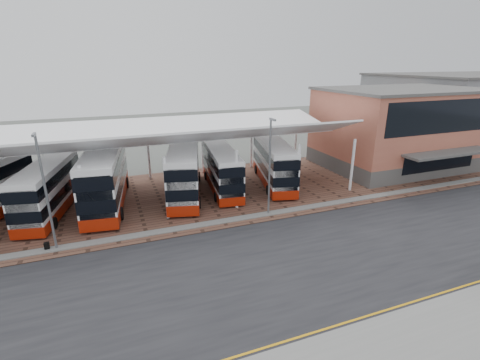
{
  "coord_description": "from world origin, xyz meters",
  "views": [
    {
      "loc": [
        -9.82,
        -17.76,
        12.19
      ],
      "look_at": [
        -0.4,
        6.7,
        3.21
      ],
      "focal_mm": 26.0,
      "sensor_mm": 36.0,
      "label": 1
    }
  ],
  "objects_px": {
    "bus_2": "(105,178)",
    "bus_5": "(274,163)",
    "terminal": "(400,128)",
    "bus_3": "(184,171)",
    "bus_4": "(222,169)",
    "bus_1": "(49,189)"
  },
  "relations": [
    {
      "from": "bus_2",
      "to": "bus_5",
      "type": "height_order",
      "value": "bus_2"
    },
    {
      "from": "terminal",
      "to": "bus_5",
      "type": "height_order",
      "value": "terminal"
    },
    {
      "from": "bus_3",
      "to": "bus_4",
      "type": "bearing_deg",
      "value": 15.24
    },
    {
      "from": "terminal",
      "to": "bus_5",
      "type": "relative_size",
      "value": 1.68
    },
    {
      "from": "bus_4",
      "to": "bus_1",
      "type": "bearing_deg",
      "value": -171.47
    },
    {
      "from": "bus_1",
      "to": "bus_4",
      "type": "height_order",
      "value": "bus_1"
    },
    {
      "from": "terminal",
      "to": "bus_5",
      "type": "distance_m",
      "value": 17.36
    },
    {
      "from": "bus_1",
      "to": "terminal",
      "type": "bearing_deg",
      "value": 12.89
    },
    {
      "from": "bus_4",
      "to": "terminal",
      "type": "bearing_deg",
      "value": 9.11
    },
    {
      "from": "bus_2",
      "to": "bus_3",
      "type": "distance_m",
      "value": 6.99
    },
    {
      "from": "bus_3",
      "to": "bus_4",
      "type": "distance_m",
      "value": 3.7
    },
    {
      "from": "terminal",
      "to": "bus_4",
      "type": "height_order",
      "value": "terminal"
    },
    {
      "from": "bus_2",
      "to": "bus_4",
      "type": "xyz_separation_m",
      "value": [
        10.68,
        -0.1,
        -0.42
      ]
    },
    {
      "from": "bus_3",
      "to": "bus_2",
      "type": "bearing_deg",
      "value": -166.67
    },
    {
      "from": "bus_1",
      "to": "bus_4",
      "type": "relative_size",
      "value": 1.03
    },
    {
      "from": "bus_5",
      "to": "bus_2",
      "type": "bearing_deg",
      "value": -167.08
    },
    {
      "from": "bus_5",
      "to": "terminal",
      "type": "bearing_deg",
      "value": 16.44
    },
    {
      "from": "bus_4",
      "to": "bus_5",
      "type": "xyz_separation_m",
      "value": [
        5.61,
        -0.17,
        0.14
      ]
    },
    {
      "from": "terminal",
      "to": "bus_3",
      "type": "height_order",
      "value": "terminal"
    },
    {
      "from": "bus_2",
      "to": "terminal",
      "type": "bearing_deg",
      "value": 8.1
    },
    {
      "from": "bus_1",
      "to": "bus_4",
      "type": "xyz_separation_m",
      "value": [
        15.14,
        0.25,
        -0.06
      ]
    },
    {
      "from": "bus_2",
      "to": "bus_1",
      "type": "bearing_deg",
      "value": -168.26
    }
  ]
}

